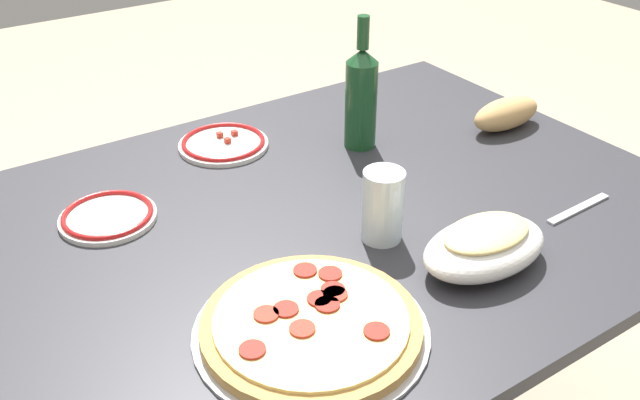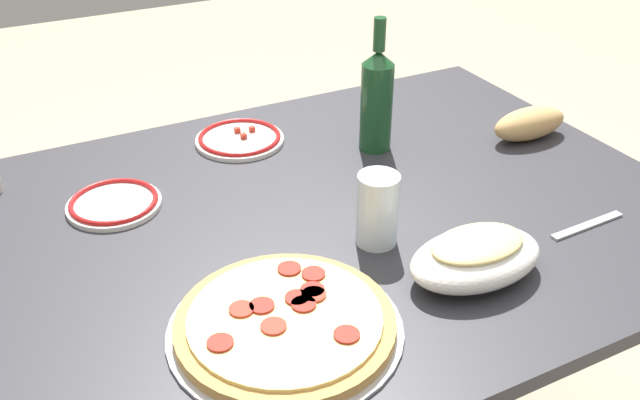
% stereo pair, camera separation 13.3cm
% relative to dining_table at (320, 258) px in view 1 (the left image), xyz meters
% --- Properties ---
extents(dining_table, '(1.41, 1.03, 0.74)m').
position_rel_dining_table_xyz_m(dining_table, '(0.00, 0.00, 0.00)').
color(dining_table, '#2D2D33').
rests_on(dining_table, ground).
extents(pepperoni_pizza, '(0.36, 0.36, 0.03)m').
position_rel_dining_table_xyz_m(pepperoni_pizza, '(0.20, 0.27, 0.12)').
color(pepperoni_pizza, '#B7B7BC').
rests_on(pepperoni_pizza, dining_table).
extents(baked_pasta_dish, '(0.24, 0.15, 0.08)m').
position_rel_dining_table_xyz_m(baked_pasta_dish, '(-0.14, 0.29, 0.15)').
color(baked_pasta_dish, white).
rests_on(baked_pasta_dish, dining_table).
extents(wine_bottle, '(0.07, 0.07, 0.29)m').
position_rel_dining_table_xyz_m(wine_bottle, '(-0.23, -0.19, 0.22)').
color(wine_bottle, '#194723').
rests_on(wine_bottle, dining_table).
extents(water_glass, '(0.07, 0.07, 0.13)m').
position_rel_dining_table_xyz_m(water_glass, '(-0.05, 0.13, 0.17)').
color(water_glass, silver).
rests_on(water_glass, dining_table).
extents(side_plate_near, '(0.20, 0.20, 0.02)m').
position_rel_dining_table_xyz_m(side_plate_near, '(0.02, -0.35, 0.11)').
color(side_plate_near, white).
rests_on(side_plate_near, dining_table).
extents(side_plate_far, '(0.18, 0.18, 0.02)m').
position_rel_dining_table_xyz_m(side_plate_far, '(0.34, -0.20, 0.11)').
color(side_plate_far, white).
rests_on(side_plate_far, dining_table).
extents(bread_loaf, '(0.19, 0.08, 0.07)m').
position_rel_dining_table_xyz_m(bread_loaf, '(-0.57, -0.07, 0.14)').
color(bread_loaf, tan).
rests_on(bread_loaf, dining_table).
extents(fork_left, '(0.17, 0.02, 0.00)m').
position_rel_dining_table_xyz_m(fork_left, '(-0.42, 0.27, 0.11)').
color(fork_left, '#B7B7BC').
rests_on(fork_left, dining_table).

